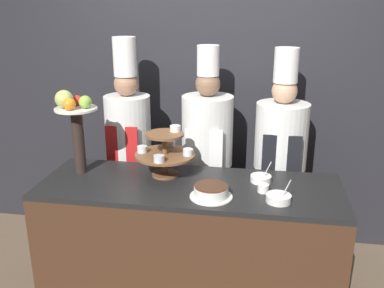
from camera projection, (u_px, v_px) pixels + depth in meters
wall_back at (209, 82)px, 3.60m from camera, size 10.00×0.06×2.80m
buffet_counter at (190, 243)px, 2.97m from camera, size 2.00×0.69×0.89m
tiered_stand at (165, 151)px, 2.93m from camera, size 0.42×0.42×0.35m
fruit_pedestal at (74, 118)px, 2.91m from camera, size 0.29×0.29×0.59m
cake_round at (211, 192)px, 2.63m from camera, size 0.27×0.27×0.08m
cup_white at (263, 188)px, 2.71m from camera, size 0.07×0.07×0.05m
serving_bowl_near at (279, 198)px, 2.58m from camera, size 0.15×0.15×0.15m
serving_bowl_far at (261, 179)px, 2.87m from camera, size 0.14×0.14×0.15m
chef_left at (129, 142)px, 3.48m from camera, size 0.37×0.37×1.79m
chef_center_left at (207, 149)px, 3.39m from camera, size 0.40×0.40×1.74m
chef_center_right at (280, 154)px, 3.30m from camera, size 0.40×0.40×1.73m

